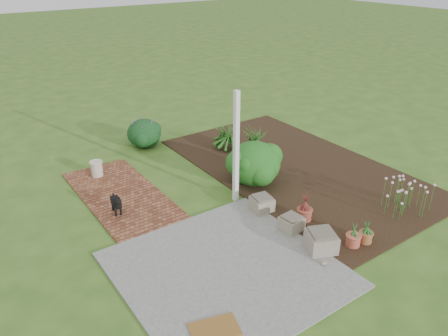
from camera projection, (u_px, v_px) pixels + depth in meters
ground at (227, 206)px, 9.47m from camera, size 80.00×80.00×0.00m
concrete_patio at (227, 269)px, 7.53m from camera, size 3.50×3.50×0.04m
brick_path at (121, 195)px, 9.87m from camera, size 1.60×3.50×0.04m
garden_bed at (296, 168)px, 11.12m from camera, size 4.00×7.00×0.03m
veranda_post at (236, 148)px, 9.15m from camera, size 0.10×0.10×2.50m
stone_trough_near at (321, 242)px, 7.94m from camera, size 0.66×0.66×0.33m
stone_trough_mid at (291, 224)px, 8.54m from camera, size 0.42×0.42×0.26m
stone_trough_far at (262, 204)px, 9.20m from camera, size 0.47×0.47×0.28m
coir_doormat at (214, 329)px, 6.29m from camera, size 0.80×0.63×0.02m
black_dog at (116, 203)px, 9.00m from camera, size 0.20×0.52×0.45m
cream_ceramic_urn at (97, 169)px, 10.61m from camera, size 0.37×0.37×0.37m
evergreen_shrub at (254, 162)px, 10.17m from camera, size 1.47×1.47×1.04m
agapanthus_clump_back at (254, 138)px, 11.64m from camera, size 1.17×1.17×0.93m
agapanthus_clump_front at (226, 134)px, 11.98m from camera, size 1.22×1.22×0.89m
pink_flower_patch at (406, 197)px, 9.07m from camera, size 1.41×1.41×0.68m
terracotta_pot_bronze at (304, 214)px, 8.89m from camera, size 0.36×0.36×0.24m
terracotta_pot_small_left at (366, 237)px, 8.20m from camera, size 0.29×0.29×0.21m
terracotta_pot_small_right at (353, 240)px, 8.09m from camera, size 0.31×0.31×0.22m
purple_flowering_bush at (144, 133)px, 12.27m from camera, size 1.21×1.21×0.81m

